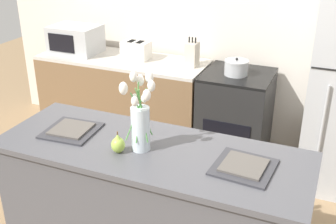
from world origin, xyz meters
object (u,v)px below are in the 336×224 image
stove_range (235,119)px  plate_setting_right (244,166)px  flower_vase (140,118)px  knife_block (192,54)px  microwave (75,39)px  plate_setting_left (72,130)px  cooking_pot (236,68)px  toaster (136,50)px  pear_figurine (118,144)px

stove_range → plate_setting_right: 1.73m
flower_vase → plate_setting_right: bearing=3.0°
knife_block → stove_range: bearing=-4.8°
flower_vase → microwave: bearing=133.5°
flower_vase → plate_setting_left: size_ratio=1.40×
plate_setting_left → cooking_pot: 1.67m
plate_setting_left → knife_block: 1.64m
plate_setting_left → knife_block: (0.18, 1.63, 0.04)m
flower_vase → knife_block: size_ratio=1.67×
plate_setting_left → microwave: size_ratio=0.67×
cooking_pot → stove_range: bearing=72.3°
plate_setting_left → knife_block: bearing=83.6°
flower_vase → plate_setting_right: 0.61m
cooking_pot → microwave: 1.68m
stove_range → toaster: size_ratio=3.18×
plate_setting_left → toaster: 1.68m
plate_setting_left → microwave: microwave is taller
knife_block → plate_setting_right: bearing=-61.6°
flower_vase → cooking_pot: 1.60m
plate_setting_left → stove_range: bearing=68.3°
cooking_pot → flower_vase: bearing=-94.9°
pear_figurine → knife_block: bearing=96.6°
stove_range → flower_vase: flower_vase is taller
flower_vase → plate_setting_left: (-0.49, 0.03, -0.18)m
toaster → microwave: bearing=-176.7°
plate_setting_right → knife_block: bearing=118.4°
microwave → toaster: bearing=3.3°
knife_block → plate_setting_left: bearing=-96.4°
knife_block → cooking_pot: bearing=-10.0°
pear_figurine → plate_setting_right: 0.69m
flower_vase → cooking_pot: bearing=85.1°
toaster → flower_vase: bearing=-62.2°
cooking_pot → knife_block: size_ratio=0.78×
stove_range → plate_setting_left: size_ratio=2.75×
toaster → pear_figurine: bearing=-66.0°
pear_figurine → cooking_pot: size_ratio=0.61×
pear_figurine → plate_setting_left: 0.40m
pear_figurine → knife_block: knife_block is taller
stove_range → toaster: bearing=177.9°
toaster → knife_block: bearing=-0.0°
stove_range → plate_setting_left: plate_setting_left is taller
pear_figurine → stove_range: bearing=81.8°
toaster → plate_setting_right: bearing=-48.3°
microwave → knife_block: same height
cooking_pot → knife_block: (-0.44, 0.08, 0.05)m
plate_setting_left → microwave: bearing=123.5°
toaster → cooking_pot: (1.01, -0.08, -0.02)m
stove_range → microwave: bearing=-180.0°
stove_range → knife_block: (-0.45, 0.04, 0.56)m
flower_vase → knife_block: bearing=100.3°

